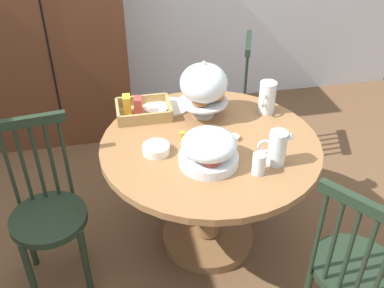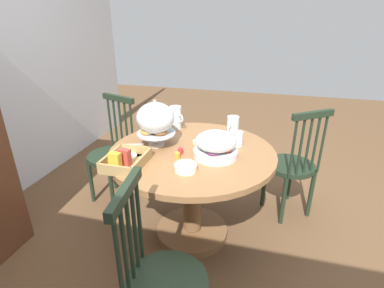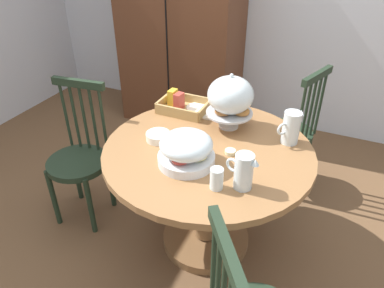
# 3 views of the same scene
# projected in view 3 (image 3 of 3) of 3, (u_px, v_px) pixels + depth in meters

# --- Properties ---
(ground_plane) EXTENTS (10.00, 10.00, 0.00)m
(ground_plane) POSITION_uv_depth(u_px,v_px,m) (189.00, 235.00, 2.47)
(ground_plane) COLOR brown
(wooden_armoire) EXTENTS (1.18, 0.60, 1.96)m
(wooden_armoire) POSITION_uv_depth(u_px,v_px,m) (181.00, 23.00, 3.36)
(wooden_armoire) COLOR brown
(wooden_armoire) RESTS_ON ground_plane
(dining_table) EXTENTS (1.18, 1.18, 0.74)m
(dining_table) POSITION_uv_depth(u_px,v_px,m) (207.00, 179.00, 2.15)
(dining_table) COLOR olive
(dining_table) RESTS_ON ground_plane
(windsor_chair_by_cabinet) EXTENTS (0.43, 0.43, 0.97)m
(windsor_chair_by_cabinet) POSITION_uv_depth(u_px,v_px,m) (288.00, 134.00, 2.72)
(windsor_chair_by_cabinet) COLOR #1E2D1E
(windsor_chair_by_cabinet) RESTS_ON ground_plane
(windsor_chair_facing_door) EXTENTS (0.40, 0.40, 0.97)m
(windsor_chair_facing_door) POSITION_uv_depth(u_px,v_px,m) (79.00, 160.00, 2.43)
(windsor_chair_facing_door) COLOR #1E2D1E
(windsor_chair_facing_door) RESTS_ON ground_plane
(pastry_stand_with_dome) EXTENTS (0.28, 0.28, 0.34)m
(pastry_stand_with_dome) POSITION_uv_depth(u_px,v_px,m) (230.00, 97.00, 2.13)
(pastry_stand_with_dome) COLOR silver
(pastry_stand_with_dome) RESTS_ON dining_table
(fruit_platter_covered) EXTENTS (0.30, 0.30, 0.18)m
(fruit_platter_covered) POSITION_uv_depth(u_px,v_px,m) (186.00, 149.00, 1.87)
(fruit_platter_covered) COLOR silver
(fruit_platter_covered) RESTS_ON dining_table
(orange_juice_pitcher) EXTENTS (0.17, 0.09, 0.18)m
(orange_juice_pitcher) POSITION_uv_depth(u_px,v_px,m) (243.00, 173.00, 1.70)
(orange_juice_pitcher) COLOR silver
(orange_juice_pitcher) RESTS_ON dining_table
(milk_pitcher) EXTENTS (0.13, 0.16, 0.19)m
(milk_pitcher) POSITION_uv_depth(u_px,v_px,m) (291.00, 129.00, 2.04)
(milk_pitcher) COLOR silver
(milk_pitcher) RESTS_ON dining_table
(cereal_basket) EXTENTS (0.32, 0.24, 0.12)m
(cereal_basket) POSITION_uv_depth(u_px,v_px,m) (182.00, 105.00, 2.40)
(cereal_basket) COLOR tan
(cereal_basket) RESTS_ON dining_table
(china_plate_large) EXTENTS (0.22, 0.22, 0.01)m
(china_plate_large) POSITION_uv_depth(u_px,v_px,m) (211.00, 111.00, 2.39)
(china_plate_large) COLOR white
(china_plate_large) RESTS_ON dining_table
(china_plate_small) EXTENTS (0.15, 0.15, 0.01)m
(china_plate_small) POSITION_uv_depth(u_px,v_px,m) (198.00, 108.00, 2.41)
(china_plate_small) COLOR white
(china_plate_small) RESTS_ON china_plate_large
(cereal_bowl) EXTENTS (0.14, 0.14, 0.04)m
(cereal_bowl) POSITION_uv_depth(u_px,v_px,m) (158.00, 136.00, 2.09)
(cereal_bowl) COLOR white
(cereal_bowl) RESTS_ON dining_table
(drinking_glass) EXTENTS (0.06, 0.06, 0.11)m
(drinking_glass) POSITION_uv_depth(u_px,v_px,m) (217.00, 179.00, 1.71)
(drinking_glass) COLOR silver
(drinking_glass) RESTS_ON dining_table
(butter_dish) EXTENTS (0.06, 0.06, 0.02)m
(butter_dish) POSITION_uv_depth(u_px,v_px,m) (230.00, 152.00, 1.98)
(butter_dish) COLOR beige
(butter_dish) RESTS_ON dining_table
(jam_jar_strawberry) EXTENTS (0.04, 0.04, 0.04)m
(jam_jar_strawberry) POSITION_uv_depth(u_px,v_px,m) (201.00, 137.00, 2.09)
(jam_jar_strawberry) COLOR #B7282D
(jam_jar_strawberry) RESTS_ON dining_table
(jam_jar_apricot) EXTENTS (0.04, 0.04, 0.04)m
(jam_jar_apricot) POSITION_uv_depth(u_px,v_px,m) (190.00, 134.00, 2.12)
(jam_jar_apricot) COLOR orange
(jam_jar_apricot) RESTS_ON dining_table
(table_knife) EXTENTS (0.07, 0.16, 0.01)m
(table_knife) POSITION_uv_depth(u_px,v_px,m) (189.00, 111.00, 2.40)
(table_knife) COLOR silver
(table_knife) RESTS_ON dining_table
(dinner_fork) EXTENTS (0.07, 0.16, 0.01)m
(dinner_fork) POSITION_uv_depth(u_px,v_px,m) (185.00, 111.00, 2.40)
(dinner_fork) COLOR silver
(dinner_fork) RESTS_ON dining_table
(soup_spoon) EXTENTS (0.07, 0.16, 0.01)m
(soup_spoon) POSITION_uv_depth(u_px,v_px,m) (232.00, 112.00, 2.38)
(soup_spoon) COLOR silver
(soup_spoon) RESTS_ON dining_table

